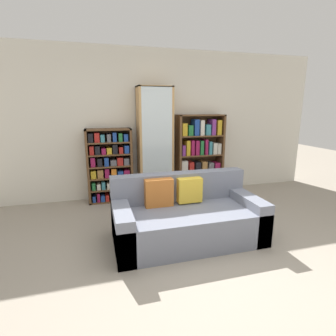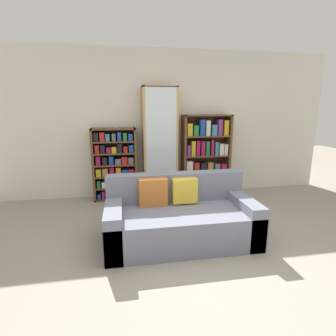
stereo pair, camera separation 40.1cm
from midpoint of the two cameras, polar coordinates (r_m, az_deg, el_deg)
name	(u,v)px [view 2 (the right image)]	position (r m, az deg, el deg)	size (l,w,h in m)	color
ground_plane	(200,271)	(2.97, 11.17, -21.33)	(16.00, 16.00, 0.00)	gray
wall_back	(162,124)	(5.02, 0.98, 9.48)	(6.54, 0.06, 2.70)	silver
couch	(180,218)	(3.40, 5.99, -10.90)	(1.84, 0.91, 0.81)	slate
bookshelf_left	(115,164)	(4.82, -9.20, 0.75)	(0.79, 0.32, 1.31)	brown
display_cabinet	(160,143)	(4.82, 0.59, 5.38)	(0.62, 0.36, 2.03)	tan
bookshelf_right	(205,157)	(5.11, 10.34, 2.35)	(0.91, 0.32, 1.53)	brown
wine_bottle	(203,199)	(4.52, 10.22, -6.75)	(0.07, 0.07, 0.36)	#192333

